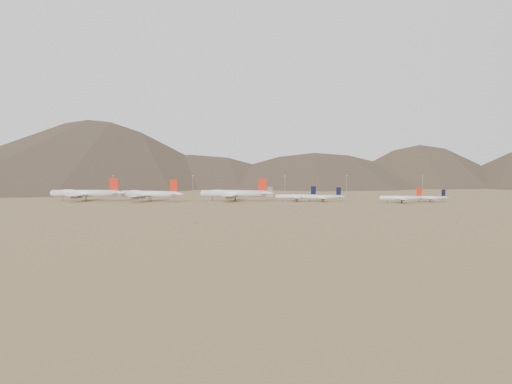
# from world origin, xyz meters

# --- Properties ---
(ground) EXTENTS (3000.00, 3000.00, 0.00)m
(ground) POSITION_xyz_m (0.00, 0.00, 0.00)
(ground) COLOR #997E4F
(ground) RESTS_ON ground
(mountain_ridge) EXTENTS (4400.00, 1000.00, 300.00)m
(mountain_ridge) POSITION_xyz_m (0.00, 900.00, 150.00)
(mountain_ridge) COLOR brown
(mountain_ridge) RESTS_ON ground
(widebody_west) EXTENTS (79.78, 61.13, 23.68)m
(widebody_west) POSITION_xyz_m (-157.70, 27.58, 8.17)
(widebody_west) COLOR white
(widebody_west) RESTS_ON ground
(widebody_centre) EXTENTS (73.19, 57.96, 22.35)m
(widebody_centre) POSITION_xyz_m (-89.51, 25.65, 7.71)
(widebody_centre) COLOR white
(widebody_centre) RESTS_ON ground
(widebody_east) EXTENTS (77.52, 59.59, 23.01)m
(widebody_east) POSITION_xyz_m (-3.44, 37.61, 7.93)
(widebody_east) COLOR white
(widebody_east) RESTS_ON ground
(narrowbody_a) EXTENTS (46.74, 33.90, 15.47)m
(narrowbody_a) POSITION_xyz_m (61.47, 38.35, 5.02)
(narrowbody_a) COLOR white
(narrowbody_a) RESTS_ON ground
(narrowbody_b) EXTENTS (43.88, 31.74, 14.50)m
(narrowbody_b) POSITION_xyz_m (87.91, 36.61, 4.71)
(narrowbody_b) COLOR white
(narrowbody_b) RESTS_ON ground
(narrowbody_c) EXTENTS (45.76, 32.75, 15.09)m
(narrowbody_c) POSITION_xyz_m (163.47, 20.33, 4.90)
(narrowbody_c) COLOR white
(narrowbody_c) RESTS_ON ground
(narrowbody_d) EXTENTS (37.56, 27.17, 12.41)m
(narrowbody_d) POSITION_xyz_m (195.71, 40.57, 4.03)
(narrowbody_d) COLOR white
(narrowbody_d) RESTS_ON ground
(control_tower) EXTENTS (8.00, 8.00, 12.00)m
(control_tower) POSITION_xyz_m (30.00, 120.00, 5.32)
(control_tower) COLOR #9E876B
(control_tower) RESTS_ON ground
(mast_far_west) EXTENTS (2.00, 0.60, 25.70)m
(mast_far_west) POSITION_xyz_m (-158.98, 112.34, 14.20)
(mast_far_west) COLOR gray
(mast_far_west) RESTS_ON ground
(mast_west) EXTENTS (2.00, 0.60, 25.70)m
(mast_west) POSITION_xyz_m (-66.59, 136.02, 14.20)
(mast_west) COLOR gray
(mast_west) RESTS_ON ground
(mast_centre) EXTENTS (2.00, 0.60, 25.70)m
(mast_centre) POSITION_xyz_m (47.72, 109.23, 14.20)
(mast_centre) COLOR gray
(mast_centre) RESTS_ON ground
(mast_east) EXTENTS (2.00, 0.60, 25.70)m
(mast_east) POSITION_xyz_m (122.55, 140.26, 14.20)
(mast_east) COLOR gray
(mast_east) RESTS_ON ground
(mast_far_east) EXTENTS (2.00, 0.60, 25.70)m
(mast_far_east) POSITION_xyz_m (211.05, 130.96, 14.20)
(mast_far_east) COLOR gray
(mast_far_east) RESTS_ON ground
(desert_scrub) EXTENTS (431.77, 176.52, 0.85)m
(desert_scrub) POSITION_xyz_m (45.14, -91.28, 0.30)
(desert_scrub) COLOR brown
(desert_scrub) RESTS_ON ground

